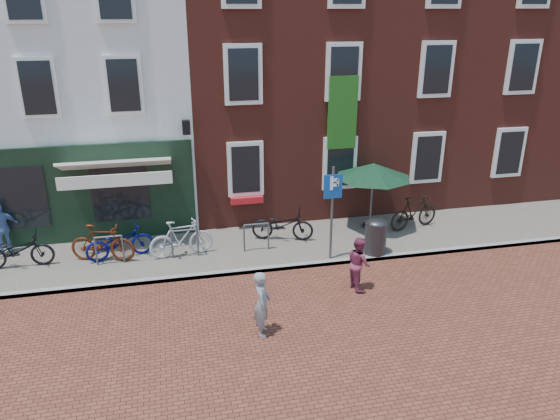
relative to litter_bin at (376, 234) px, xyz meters
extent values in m
plane|color=brown|center=(-3.73, -0.30, -0.67)|extent=(80.00, 80.00, 0.00)
cube|color=slate|center=(-2.73, 1.20, -0.62)|extent=(24.00, 3.00, 0.10)
cube|color=silver|center=(-8.73, 6.70, 3.83)|extent=(8.00, 8.00, 9.00)
cube|color=maroon|center=(-1.73, 6.70, 4.33)|extent=(6.00, 8.00, 10.00)
cube|color=maroon|center=(4.27, 6.70, 4.33)|extent=(6.00, 8.00, 10.00)
cylinder|color=#313133|center=(0.00, 0.00, -0.12)|extent=(0.60, 0.60, 0.91)
ellipsoid|color=#313133|center=(0.00, 0.00, 0.40)|extent=(0.60, 0.60, 0.27)
cylinder|color=#4C4C4F|center=(-1.33, -0.05, 0.74)|extent=(0.07, 0.07, 2.63)
cube|color=#0E479A|center=(-1.33, -0.07, 1.53)|extent=(0.50, 0.04, 0.65)
cylinder|color=#4C4C4F|center=(0.56, 1.79, -0.53)|extent=(0.50, 0.50, 0.08)
cylinder|color=#4C4C4F|center=(0.56, 1.79, 0.41)|extent=(0.06, 0.06, 1.96)
cone|color=#133721|center=(0.56, 1.79, 1.39)|extent=(2.34, 2.34, 0.45)
imported|color=gray|center=(-3.80, -3.03, 0.06)|extent=(0.46, 0.60, 1.47)
imported|color=#87324F|center=(-1.10, -1.60, 0.01)|extent=(0.60, 0.73, 1.37)
imported|color=#5E7EB9|center=(-10.17, 2.30, 0.17)|extent=(0.92, 0.77, 1.48)
imported|color=black|center=(-9.59, 1.25, -0.09)|extent=(1.82, 0.64, 0.96)
imported|color=#4D1D0C|center=(-7.42, 1.14, -0.04)|extent=(1.84, 0.97, 1.06)
imported|color=#060A64|center=(-6.98, 1.23, -0.09)|extent=(1.92, 1.03, 0.96)
imported|color=#BCBBBE|center=(-5.31, 1.00, -0.04)|extent=(1.82, 0.73, 1.06)
imported|color=black|center=(-2.34, 1.46, -0.09)|extent=(1.93, 1.14, 0.96)
imported|color=black|center=(1.85, 1.42, -0.04)|extent=(1.84, 0.92, 1.06)
camera|label=1|loc=(-5.52, -12.62, 5.96)|focal=33.94mm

